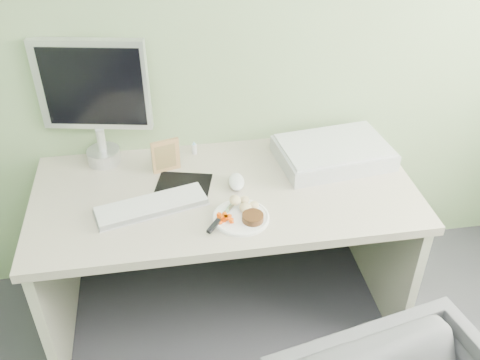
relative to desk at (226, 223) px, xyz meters
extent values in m
plane|color=#82A070|center=(0.00, 0.38, 0.80)|extent=(3.50, 0.00, 3.50)
cube|color=beige|center=(0.00, 0.00, 0.16)|extent=(1.60, 0.75, 0.04)
cube|color=#BDBAA2|center=(-0.76, 0.00, -0.20)|extent=(0.04, 0.70, 0.69)
cube|color=#BDBAA2|center=(0.76, 0.00, -0.20)|extent=(0.04, 0.70, 0.69)
cylinder|color=white|center=(0.04, -0.20, 0.19)|extent=(0.22, 0.22, 0.01)
cylinder|color=black|center=(0.08, -0.23, 0.21)|extent=(0.10, 0.10, 0.03)
ellipsoid|color=tan|center=(0.06, -0.15, 0.22)|extent=(0.11, 0.09, 0.05)
cube|color=#F24805|center=(-0.03, -0.21, 0.21)|extent=(0.06, 0.06, 0.03)
cube|color=silver|center=(-0.01, -0.17, 0.20)|extent=(0.09, 0.11, 0.01)
cube|color=black|center=(-0.08, -0.25, 0.21)|extent=(0.06, 0.07, 0.01)
cube|color=black|center=(-0.17, 0.05, 0.18)|extent=(0.27, 0.25, 0.00)
cube|color=white|center=(-0.31, -0.08, 0.20)|extent=(0.45, 0.23, 0.02)
ellipsoid|color=white|center=(0.05, 0.02, 0.20)|extent=(0.08, 0.12, 0.04)
cube|color=#AA744F|center=(-0.23, 0.18, 0.26)|extent=(0.12, 0.05, 0.15)
cylinder|color=white|center=(-0.10, 0.30, 0.21)|extent=(0.02, 0.02, 0.05)
cone|color=#99D6F5|center=(-0.10, 0.30, 0.24)|extent=(0.02, 0.02, 0.02)
cube|color=#B8BABF|center=(0.51, 0.14, 0.22)|extent=(0.52, 0.38, 0.08)
cylinder|color=silver|center=(-0.51, 0.29, 0.21)|extent=(0.15, 0.15, 0.06)
cylinder|color=silver|center=(-0.51, 0.29, 0.30)|extent=(0.04, 0.04, 0.10)
cube|color=silver|center=(-0.51, 0.32, 0.55)|extent=(0.47, 0.13, 0.40)
cube|color=black|center=(-0.51, 0.30, 0.55)|extent=(0.41, 0.09, 0.34)
camera|label=1|loc=(-0.22, -1.78, 1.52)|focal=40.00mm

